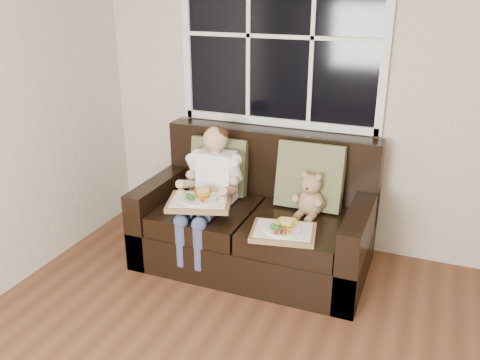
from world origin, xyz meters
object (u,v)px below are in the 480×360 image
at_px(teddy_bear, 310,198).
at_px(tray_right, 283,231).
at_px(child, 211,181).
at_px(loveseat, 257,223).
at_px(tray_left, 200,201).

xyz_separation_m(teddy_bear, tray_right, (-0.08, -0.38, -0.10)).
height_order(child, teddy_bear, child).
xyz_separation_m(child, teddy_bear, (0.73, 0.13, -0.07)).
distance_m(loveseat, teddy_bear, 0.49).
bearing_deg(loveseat, child, -159.27).
height_order(loveseat, tray_right, loveseat).
distance_m(loveseat, tray_right, 0.52).
height_order(loveseat, teddy_bear, loveseat).
distance_m(teddy_bear, tray_left, 0.80).
relative_size(child, teddy_bear, 2.74).
distance_m(child, teddy_bear, 0.74).
height_order(tray_left, tray_right, tray_left).
distance_m(child, tray_right, 0.71).
xyz_separation_m(loveseat, teddy_bear, (0.40, 0.01, 0.27)).
relative_size(loveseat, tray_left, 3.24).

